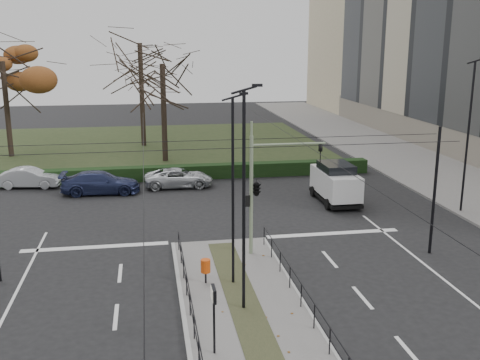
% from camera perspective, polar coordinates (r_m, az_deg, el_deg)
% --- Properties ---
extents(ground, '(140.00, 140.00, 0.00)m').
position_cam_1_polar(ground, '(23.37, -0.49, -10.59)').
color(ground, black).
rests_on(ground, ground).
extents(median_island, '(4.40, 15.00, 0.14)m').
position_cam_1_polar(median_island, '(21.12, 0.61, -13.19)').
color(median_island, '#615F5C').
rests_on(median_island, ground).
extents(sidewalk_east, '(8.00, 90.00, 0.14)m').
position_cam_1_polar(sidewalk_east, '(48.96, 16.50, 2.00)').
color(sidewalk_east, '#615F5C').
rests_on(sidewalk_east, ground).
extents(park, '(38.00, 26.00, 0.10)m').
position_cam_1_polar(park, '(53.94, -12.26, 3.30)').
color(park, '#253219').
rests_on(park, ground).
extents(hedge, '(38.00, 1.00, 1.00)m').
position_cam_1_polar(hedge, '(40.74, -13.06, 0.51)').
color(hedge, black).
rests_on(hedge, ground).
extents(median_railing, '(4.14, 13.24, 0.92)m').
position_cam_1_polar(median_railing, '(20.63, 0.67, -11.08)').
color(median_railing, black).
rests_on(median_railing, median_island).
extents(catenary, '(20.00, 34.00, 6.00)m').
position_cam_1_polar(catenary, '(23.71, -1.12, -1.43)').
color(catenary, black).
rests_on(catenary, ground).
extents(traffic_light, '(3.74, 2.11, 5.51)m').
position_cam_1_polar(traffic_light, '(25.31, 1.87, -0.62)').
color(traffic_light, gray).
rests_on(traffic_light, median_island).
extents(litter_bin, '(0.40, 0.40, 1.01)m').
position_cam_1_polar(litter_bin, '(22.94, -3.52, -8.75)').
color(litter_bin, black).
rests_on(litter_bin, median_island).
extents(info_panel, '(0.13, 0.58, 2.24)m').
position_cam_1_polar(info_panel, '(17.69, -2.69, -12.25)').
color(info_panel, black).
rests_on(info_panel, median_island).
extents(streetlamp_median_near, '(0.68, 0.14, 8.17)m').
position_cam_1_polar(streetlamp_median_near, '(19.70, 0.44, -1.99)').
color(streetlamp_median_near, black).
rests_on(streetlamp_median_near, median_island).
extents(streetlamp_median_far, '(0.64, 0.13, 7.69)m').
position_cam_1_polar(streetlamp_median_far, '(21.93, -0.68, -1.00)').
color(streetlamp_median_far, black).
rests_on(streetlamp_median_far, median_island).
extents(streetlamp_sidewalk, '(0.73, 0.15, 8.72)m').
position_cam_1_polar(streetlamp_sidewalk, '(34.14, 22.18, 4.25)').
color(streetlamp_sidewalk, black).
rests_on(streetlamp_sidewalk, sidewalk_east).
extents(parked_car_second, '(4.27, 1.92, 1.36)m').
position_cam_1_polar(parked_car_second, '(40.72, -20.60, 0.22)').
color(parked_car_second, '#B7BABF').
rests_on(parked_car_second, ground).
extents(parked_car_third, '(5.13, 2.27, 1.47)m').
position_cam_1_polar(parked_car_third, '(37.70, -13.97, -0.26)').
color(parked_car_third, '#21284D').
rests_on(parked_car_third, ground).
extents(parked_car_fourth, '(4.65, 2.19, 1.29)m').
position_cam_1_polar(parked_car_fourth, '(38.49, -6.24, 0.23)').
color(parked_car_fourth, '#B7BABF').
rests_on(parked_car_fourth, ground).
extents(white_van, '(2.13, 4.63, 2.46)m').
position_cam_1_polar(white_van, '(35.00, 9.68, -0.20)').
color(white_van, silver).
rests_on(white_van, ground).
extents(rust_tree, '(9.61, 9.61, 10.52)m').
position_cam_1_polar(rust_tree, '(51.27, -23.01, 11.04)').
color(rust_tree, black).
rests_on(rust_tree, park).
extents(bare_tree_center, '(8.37, 8.37, 12.56)m').
position_cam_1_polar(bare_tree_center, '(53.26, -10.12, 12.81)').
color(bare_tree_center, black).
rests_on(bare_tree_center, park).
extents(bare_tree_near, '(6.07, 6.07, 10.44)m').
position_cam_1_polar(bare_tree_near, '(45.92, -7.88, 10.89)').
color(bare_tree_near, black).
rests_on(bare_tree_near, park).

